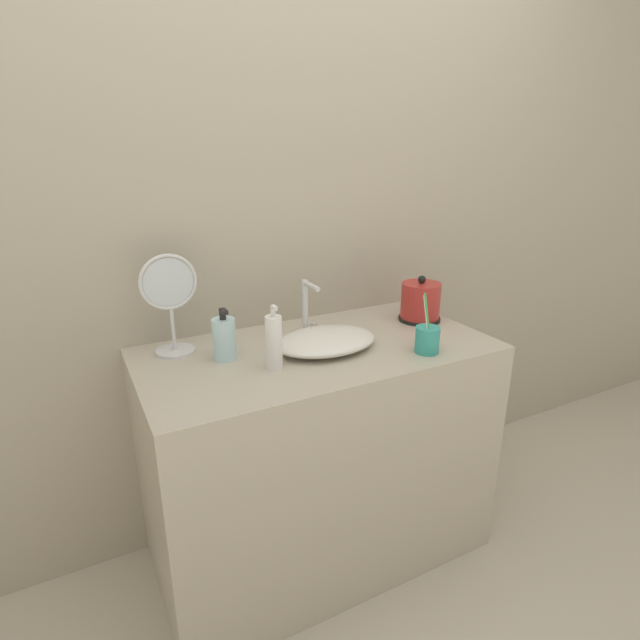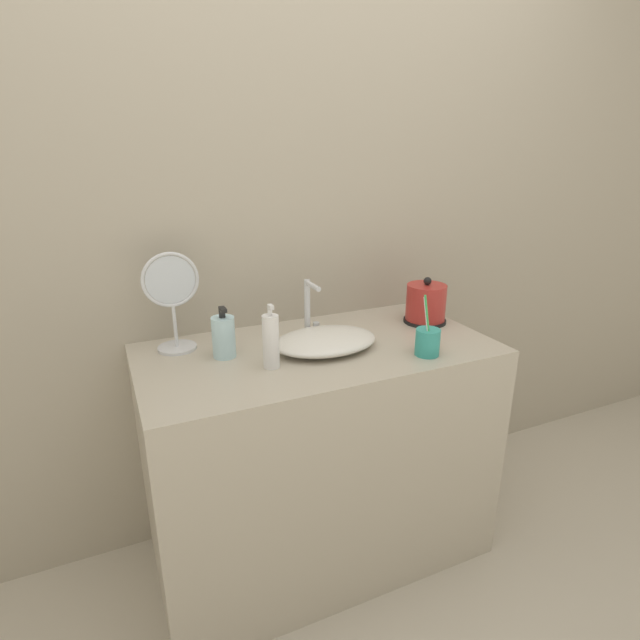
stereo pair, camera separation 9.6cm
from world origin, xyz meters
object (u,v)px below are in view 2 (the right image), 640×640
vanity_mirror (172,298)px  shampoo_bottle (271,341)px  faucet (310,306)px  toothbrush_cup (428,342)px  electric_kettle (426,305)px  lotion_bottle (224,336)px

vanity_mirror → shampoo_bottle: bearing=-48.0°
faucet → toothbrush_cup: size_ratio=0.99×
electric_kettle → vanity_mirror: (-0.93, 0.12, 0.11)m
shampoo_bottle → electric_kettle: bearing=12.6°
faucet → lotion_bottle: bearing=-168.2°
electric_kettle → toothbrush_cup: 0.33m
faucet → vanity_mirror: vanity_mirror is taller
shampoo_bottle → vanity_mirror: bearing=132.0°
toothbrush_cup → shampoo_bottle: bearing=166.6°
toothbrush_cup → faucet: bearing=130.2°
faucet → shampoo_bottle: 0.31m
faucet → vanity_mirror: bearing=172.6°
faucet → toothbrush_cup: (0.28, -0.33, -0.06)m
electric_kettle → lotion_bottle: bearing=-179.1°
electric_kettle → toothbrush_cup: size_ratio=0.87×
lotion_bottle → shampoo_bottle: bearing=-51.4°
electric_kettle → lotion_bottle: (-0.80, -0.01, -0.00)m
electric_kettle → shampoo_bottle: 0.70m
faucet → toothbrush_cup: bearing=-49.8°
toothbrush_cup → shampoo_bottle: 0.52m
vanity_mirror → toothbrush_cup: bearing=-27.7°
faucet → lotion_bottle: 0.34m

